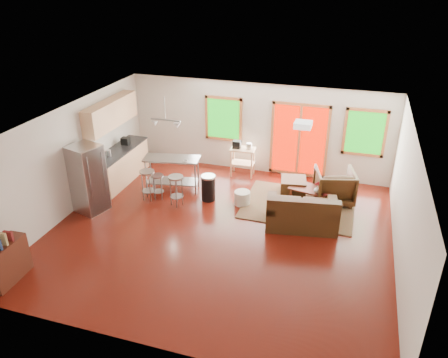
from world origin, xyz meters
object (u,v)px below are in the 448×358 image
(loveseat, at_px, (302,214))
(armchair, at_px, (334,184))
(kitchen_cart, at_px, (242,152))
(ottoman, at_px, (293,186))
(refrigerator, at_px, (88,179))
(island, at_px, (172,168))
(rug, at_px, (298,206))
(coffee_table, at_px, (309,190))

(loveseat, distance_m, armchair, 1.58)
(kitchen_cart, bearing_deg, ottoman, -23.25)
(refrigerator, height_order, island, refrigerator)
(loveseat, relative_size, refrigerator, 1.03)
(armchair, bearing_deg, rug, 17.91)
(rug, xyz_separation_m, armchair, (0.80, 0.52, 0.47))
(loveseat, height_order, refrigerator, refrigerator)
(armchair, height_order, island, armchair)
(ottoman, relative_size, island, 0.42)
(rug, relative_size, island, 1.77)
(coffee_table, xyz_separation_m, armchair, (0.60, 0.18, 0.15))
(coffee_table, relative_size, refrigerator, 0.62)
(coffee_table, distance_m, kitchen_cart, 2.29)
(rug, relative_size, refrigerator, 1.61)
(armchair, relative_size, refrigerator, 0.57)
(loveseat, bearing_deg, armchair, 57.92)
(ottoman, height_order, refrigerator, refrigerator)
(coffee_table, relative_size, island, 0.69)
(coffee_table, height_order, refrigerator, refrigerator)
(island, distance_m, kitchen_cart, 2.08)
(ottoman, height_order, kitchen_cart, kitchen_cart)
(island, bearing_deg, rug, 1.25)
(island, bearing_deg, refrigerator, -132.58)
(armchair, xyz_separation_m, island, (-4.18, -0.59, 0.15))
(kitchen_cart, bearing_deg, loveseat, -47.84)
(coffee_table, height_order, ottoman, ottoman)
(rug, bearing_deg, refrigerator, -160.90)
(coffee_table, distance_m, island, 3.62)
(loveseat, distance_m, island, 3.69)
(armchair, xyz_separation_m, ottoman, (-1.04, 0.11, -0.27))
(rug, xyz_separation_m, kitchen_cart, (-1.84, 1.31, 0.70))
(armchair, height_order, kitchen_cart, kitchen_cart)
(coffee_table, bearing_deg, refrigerator, -158.23)
(loveseat, height_order, kitchen_cart, kitchen_cart)
(rug, relative_size, loveseat, 1.56)
(coffee_table, relative_size, armchair, 1.09)
(coffee_table, xyz_separation_m, kitchen_cart, (-2.04, 0.97, 0.39))
(coffee_table, bearing_deg, island, -173.44)
(kitchen_cart, bearing_deg, rug, -35.46)
(loveseat, bearing_deg, ottoman, 96.19)
(armchair, distance_m, island, 4.23)
(refrigerator, xyz_separation_m, island, (1.48, 1.61, -0.21))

